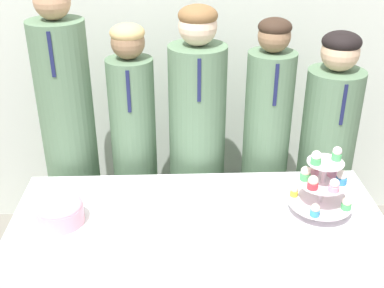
{
  "coord_description": "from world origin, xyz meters",
  "views": [
    {
      "loc": [
        -0.1,
        -1.43,
        2.01
      ],
      "look_at": [
        -0.03,
        0.4,
        1.07
      ],
      "focal_mm": 45.0,
      "sensor_mm": 36.0,
      "label": 1
    }
  ],
  "objects_px": {
    "student_4": "(325,159)",
    "student_3": "(265,154)",
    "student_2": "(197,152)",
    "round_cake": "(60,212)",
    "student_0": "(71,144)",
    "cupcake_stand": "(323,183)",
    "student_1": "(135,157)",
    "cake_knife": "(85,251)"
  },
  "relations": [
    {
      "from": "round_cake",
      "to": "student_1",
      "type": "xyz_separation_m",
      "value": [
        0.28,
        0.62,
        -0.08
      ]
    },
    {
      "from": "cupcake_stand",
      "to": "round_cake",
      "type": "bearing_deg",
      "value": -177.57
    },
    {
      "from": "round_cake",
      "to": "student_0",
      "type": "bearing_deg",
      "value": 96.08
    },
    {
      "from": "student_1",
      "to": "student_2",
      "type": "relative_size",
      "value": 0.94
    },
    {
      "from": "round_cake",
      "to": "student_0",
      "type": "distance_m",
      "value": 0.63
    },
    {
      "from": "cake_knife",
      "to": "student_4",
      "type": "xyz_separation_m",
      "value": [
        1.23,
        0.82,
        -0.05
      ]
    },
    {
      "from": "student_4",
      "to": "cupcake_stand",
      "type": "bearing_deg",
      "value": -109.18
    },
    {
      "from": "cake_knife",
      "to": "student_1",
      "type": "relative_size",
      "value": 0.14
    },
    {
      "from": "student_0",
      "to": "round_cake",
      "type": "bearing_deg",
      "value": -83.92
    },
    {
      "from": "student_2",
      "to": "round_cake",
      "type": "bearing_deg",
      "value": -135.35
    },
    {
      "from": "cupcake_stand",
      "to": "student_2",
      "type": "height_order",
      "value": "student_2"
    },
    {
      "from": "student_3",
      "to": "student_4",
      "type": "height_order",
      "value": "student_3"
    },
    {
      "from": "student_1",
      "to": "student_3",
      "type": "bearing_deg",
      "value": 0.0
    },
    {
      "from": "cake_knife",
      "to": "student_3",
      "type": "bearing_deg",
      "value": 7.06
    },
    {
      "from": "cake_knife",
      "to": "student_1",
      "type": "height_order",
      "value": "student_1"
    },
    {
      "from": "cupcake_stand",
      "to": "student_4",
      "type": "bearing_deg",
      "value": 70.82
    },
    {
      "from": "student_3",
      "to": "cupcake_stand",
      "type": "bearing_deg",
      "value": -75.57
    },
    {
      "from": "student_1",
      "to": "student_2",
      "type": "xyz_separation_m",
      "value": [
        0.35,
        0.0,
        0.03
      ]
    },
    {
      "from": "round_cake",
      "to": "cake_knife",
      "type": "bearing_deg",
      "value": -55.3
    },
    {
      "from": "round_cake",
      "to": "cake_knife",
      "type": "relative_size",
      "value": 1.31
    },
    {
      "from": "round_cake",
      "to": "student_4",
      "type": "height_order",
      "value": "student_4"
    },
    {
      "from": "student_0",
      "to": "cupcake_stand",
      "type": "bearing_deg",
      "value": -25.03
    },
    {
      "from": "cake_knife",
      "to": "student_2",
      "type": "relative_size",
      "value": 0.13
    },
    {
      "from": "cupcake_stand",
      "to": "student_4",
      "type": "relative_size",
      "value": 0.23
    },
    {
      "from": "student_1",
      "to": "student_4",
      "type": "distance_m",
      "value": 1.08
    },
    {
      "from": "cupcake_stand",
      "to": "student_1",
      "type": "relative_size",
      "value": 0.22
    },
    {
      "from": "cupcake_stand",
      "to": "student_3",
      "type": "bearing_deg",
      "value": 104.43
    },
    {
      "from": "student_0",
      "to": "student_1",
      "type": "distance_m",
      "value": 0.36
    },
    {
      "from": "cake_knife",
      "to": "student_4",
      "type": "relative_size",
      "value": 0.14
    },
    {
      "from": "cake_knife",
      "to": "student_0",
      "type": "distance_m",
      "value": 0.84
    },
    {
      "from": "cake_knife",
      "to": "student_4",
      "type": "height_order",
      "value": "student_4"
    },
    {
      "from": "student_1",
      "to": "student_2",
      "type": "bearing_deg",
      "value": 0.0
    },
    {
      "from": "student_0",
      "to": "student_4",
      "type": "xyz_separation_m",
      "value": [
        1.43,
        -0.0,
        -0.12
      ]
    },
    {
      "from": "cake_knife",
      "to": "student_2",
      "type": "bearing_deg",
      "value": 22.9
    },
    {
      "from": "cake_knife",
      "to": "round_cake",
      "type": "bearing_deg",
      "value": 89.1
    },
    {
      "from": "student_2",
      "to": "student_4",
      "type": "distance_m",
      "value": 0.74
    },
    {
      "from": "round_cake",
      "to": "student_4",
      "type": "bearing_deg",
      "value": 24.58
    },
    {
      "from": "student_3",
      "to": "student_4",
      "type": "xyz_separation_m",
      "value": [
        0.35,
        0.0,
        -0.04
      ]
    },
    {
      "from": "cake_knife",
      "to": "student_3",
      "type": "xyz_separation_m",
      "value": [
        0.89,
        0.82,
        -0.01
      ]
    },
    {
      "from": "round_cake",
      "to": "cake_knife",
      "type": "xyz_separation_m",
      "value": [
        0.13,
        -0.19,
        -0.06
      ]
    },
    {
      "from": "student_4",
      "to": "student_3",
      "type": "bearing_deg",
      "value": -180.0
    },
    {
      "from": "round_cake",
      "to": "student_0",
      "type": "height_order",
      "value": "student_0"
    }
  ]
}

